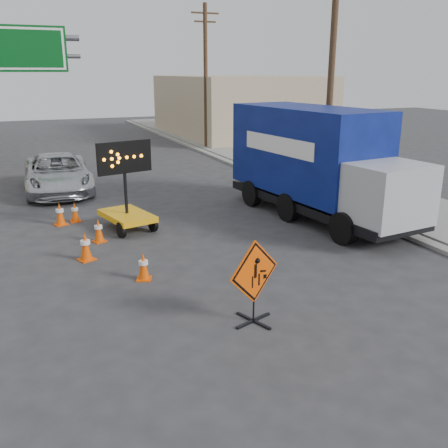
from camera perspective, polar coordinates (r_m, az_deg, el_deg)
ground at (r=9.51m, az=4.21°, el=-14.16°), size 100.00×100.00×0.00m
curb_right at (r=25.25m, az=3.53°, el=5.89°), size 0.40×60.00×0.12m
sidewalk_right at (r=26.33m, az=8.06°, el=6.25°), size 4.00×60.00×0.15m
building_right_far at (r=40.91m, az=1.62°, el=13.34°), size 10.00×14.00×4.60m
utility_pole_near at (r=20.86m, az=12.13°, el=16.01°), size 1.80×0.26×9.00m
utility_pole_far at (r=33.37m, az=-2.11°, el=16.60°), size 1.80×0.26×9.00m
construction_sign at (r=10.05m, az=3.46°, el=-6.36°), size 1.27×0.91×1.77m
arrow_board at (r=16.39m, az=-11.05°, el=1.58°), size 1.78×2.24×2.87m
pickup_truck at (r=22.35m, az=-18.45°, el=5.51°), size 2.83×5.79×1.59m
box_truck at (r=17.56m, az=10.58°, el=6.19°), size 3.20×8.14×3.76m
cone_a at (r=12.43m, az=-9.19°, el=-4.77°), size 0.46×0.46×0.70m
cone_b at (r=14.01m, az=-15.55°, el=-2.44°), size 0.53×0.53×0.80m
cone_c at (r=15.43m, az=-14.14°, el=-0.68°), size 0.48×0.48×0.73m
cone_d at (r=17.48m, az=-18.25°, el=1.13°), size 0.52×0.52×0.78m
cone_e at (r=17.74m, az=-16.68°, el=1.34°), size 0.37×0.37×0.69m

